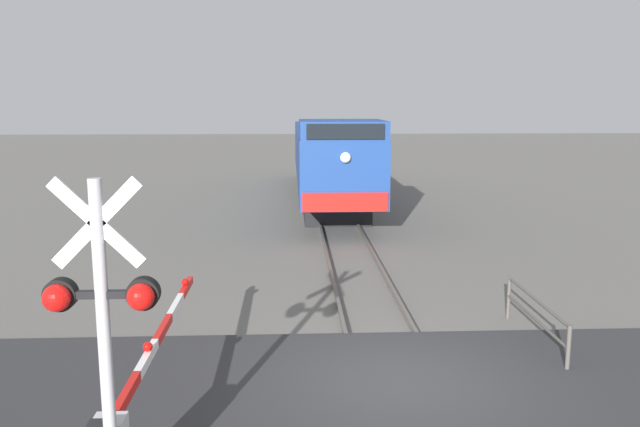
# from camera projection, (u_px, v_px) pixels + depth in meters

# --- Properties ---
(ground_plane) EXTENTS (160.00, 160.00, 0.00)m
(ground_plane) POSITION_uv_depth(u_px,v_px,m) (401.00, 390.00, 10.59)
(ground_plane) COLOR #605E59
(rail_track_left) EXTENTS (0.08, 80.00, 0.15)m
(rail_track_left) POSITION_uv_depth(u_px,v_px,m) (358.00, 387.00, 10.55)
(rail_track_left) COLOR #59544C
(rail_track_left) RESTS_ON ground_plane
(rail_track_right) EXTENTS (0.08, 80.00, 0.15)m
(rail_track_right) POSITION_uv_depth(u_px,v_px,m) (443.00, 385.00, 10.61)
(rail_track_right) COLOR #59544C
(rail_track_right) RESTS_ON ground_plane
(road_surface) EXTENTS (36.00, 4.45, 0.16)m
(road_surface) POSITION_uv_depth(u_px,v_px,m) (401.00, 385.00, 10.58)
(road_surface) COLOR #2D2D30
(road_surface) RESTS_ON ground_plane
(locomotive) EXTENTS (3.02, 19.22, 4.05)m
(locomotive) POSITION_uv_depth(u_px,v_px,m) (329.00, 157.00, 30.10)
(locomotive) COLOR black
(locomotive) RESTS_ON ground_plane
(crossing_signal) EXTENTS (1.18, 0.33, 4.02)m
(crossing_signal) POSITION_uv_depth(u_px,v_px,m) (103.00, 323.00, 6.55)
(crossing_signal) COLOR #ADADB2
(crossing_signal) RESTS_ON ground_plane
(crossing_gate) EXTENTS (0.36, 6.47, 1.36)m
(crossing_gate) POSITION_uv_depth(u_px,v_px,m) (130.00, 413.00, 8.04)
(crossing_gate) COLOR silver
(crossing_gate) RESTS_ON ground_plane
(guard_railing) EXTENTS (0.08, 3.13, 0.95)m
(guard_railing) POSITION_uv_depth(u_px,v_px,m) (535.00, 314.00, 12.46)
(guard_railing) COLOR #4C4742
(guard_railing) RESTS_ON ground_plane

